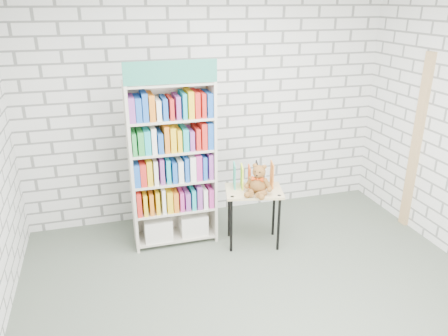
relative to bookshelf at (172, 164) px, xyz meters
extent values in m
plane|color=#505A4C|center=(0.59, -1.36, -0.95)|extent=(4.50, 4.50, 0.00)
cube|color=silver|center=(0.59, 0.64, 0.45)|extent=(4.50, 0.02, 2.80)
cube|color=beige|center=(-0.45, -0.01, -0.02)|extent=(0.03, 0.36, 1.85)
cube|color=beige|center=(0.45, -0.01, -0.02)|extent=(0.03, 0.36, 1.85)
cube|color=beige|center=(0.00, 0.16, -0.02)|extent=(0.93, 0.02, 1.85)
cube|color=#29856D|center=(0.00, -0.18, 1.02)|extent=(0.93, 0.02, 0.23)
cube|color=beige|center=(0.00, -0.01, -0.89)|extent=(0.86, 0.34, 0.03)
cube|color=beige|center=(0.00, -0.01, -0.54)|extent=(0.86, 0.34, 0.03)
cube|color=beige|center=(0.00, -0.01, -0.19)|extent=(0.86, 0.34, 0.03)
cube|color=beige|center=(0.00, -0.01, 0.16)|extent=(0.86, 0.34, 0.03)
cube|color=beige|center=(0.00, -0.01, 0.51)|extent=(0.86, 0.34, 0.03)
cube|color=beige|center=(0.00, -0.01, 0.88)|extent=(0.86, 0.34, 0.03)
cube|color=silver|center=(-0.21, -0.01, -0.75)|extent=(0.31, 0.30, 0.25)
cube|color=silver|center=(0.21, -0.01, -0.75)|extent=(0.31, 0.30, 0.25)
cube|color=orange|center=(0.00, -0.02, -0.40)|extent=(0.86, 0.30, 0.25)
cube|color=#BF338C|center=(0.00, -0.02, -0.05)|extent=(0.86, 0.30, 0.25)
cube|color=#19A5B2|center=(0.00, -0.02, 0.30)|extent=(0.86, 0.30, 0.25)
cube|color=white|center=(0.00, -0.02, 0.65)|extent=(0.86, 0.30, 0.25)
cube|color=tan|center=(0.84, -0.32, -0.30)|extent=(0.70, 0.55, 0.03)
cylinder|color=black|center=(0.55, -0.42, -0.63)|extent=(0.03, 0.03, 0.64)
cylinder|color=black|center=(0.62, -0.10, -0.63)|extent=(0.03, 0.03, 0.64)
cylinder|color=black|center=(1.06, -0.54, -0.63)|extent=(0.03, 0.03, 0.64)
cylinder|color=black|center=(1.13, -0.21, -0.63)|extent=(0.03, 0.03, 0.64)
cylinder|color=black|center=(0.56, -0.41, -0.28)|extent=(0.04, 0.04, 0.01)
cylinder|color=black|center=(1.05, -0.53, -0.28)|extent=(0.04, 0.04, 0.01)
cube|color=#27AD8D|center=(0.66, -0.17, -0.15)|extent=(0.06, 0.19, 0.26)
cube|color=#EAFF28|center=(0.74, -0.19, -0.15)|extent=(0.06, 0.19, 0.26)
cube|color=#F24E1A|center=(0.82, -0.21, -0.15)|extent=(0.06, 0.19, 0.26)
cube|color=black|center=(0.90, -0.23, -0.15)|extent=(0.06, 0.19, 0.26)
cube|color=white|center=(0.99, -0.25, -0.15)|extent=(0.06, 0.19, 0.26)
cube|color=orange|center=(1.07, -0.27, -0.15)|extent=(0.06, 0.19, 0.26)
ellipsoid|color=brown|center=(0.86, -0.40, -0.18)|extent=(0.20, 0.17, 0.20)
sphere|color=brown|center=(0.86, -0.40, -0.03)|extent=(0.14, 0.14, 0.14)
sphere|color=brown|center=(0.83, -0.36, 0.02)|extent=(0.05, 0.05, 0.05)
sphere|color=brown|center=(0.91, -0.42, 0.02)|extent=(0.05, 0.05, 0.05)
sphere|color=brown|center=(0.83, -0.45, -0.05)|extent=(0.06, 0.06, 0.06)
sphere|color=black|center=(0.81, -0.43, -0.01)|extent=(0.02, 0.02, 0.02)
sphere|color=black|center=(0.85, -0.46, -0.01)|extent=(0.02, 0.02, 0.02)
sphere|color=black|center=(0.81, -0.47, -0.05)|extent=(0.02, 0.02, 0.02)
cylinder|color=brown|center=(0.77, -0.36, -0.16)|extent=(0.09, 0.12, 0.14)
cylinder|color=brown|center=(0.93, -0.47, -0.16)|extent=(0.12, 0.07, 0.14)
sphere|color=brown|center=(0.74, -0.35, -0.21)|extent=(0.06, 0.06, 0.06)
sphere|color=brown|center=(0.95, -0.50, -0.21)|extent=(0.06, 0.06, 0.06)
cylinder|color=brown|center=(0.76, -0.45, -0.24)|extent=(0.10, 0.16, 0.08)
cylinder|color=brown|center=(0.85, -0.51, -0.24)|extent=(0.16, 0.13, 0.08)
sphere|color=brown|center=(0.70, -0.48, -0.25)|extent=(0.07, 0.07, 0.07)
sphere|color=brown|center=(0.83, -0.58, -0.25)|extent=(0.07, 0.07, 0.07)
cone|color=red|center=(0.80, -0.43, -0.10)|extent=(0.08, 0.08, 0.05)
cone|color=red|center=(0.86, -0.47, -0.10)|extent=(0.08, 0.08, 0.05)
sphere|color=red|center=(0.83, -0.45, -0.10)|extent=(0.03, 0.03, 0.03)
cube|color=tan|center=(2.81, -0.41, 0.10)|extent=(0.05, 0.12, 2.10)
camera|label=1|loc=(-0.70, -4.44, 1.70)|focal=35.00mm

